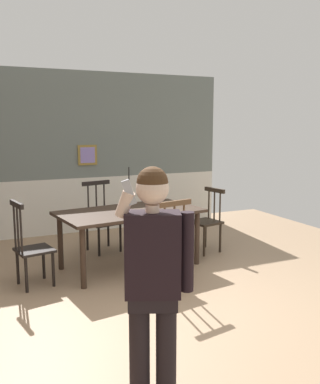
# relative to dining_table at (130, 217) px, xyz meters

# --- Properties ---
(ground_plane) EXTENTS (8.27, 8.27, 0.00)m
(ground_plane) POSITION_rel_dining_table_xyz_m (-0.19, -1.58, -0.69)
(ground_plane) COLOR #9E7F60
(room_back_partition) EXTENTS (5.50, 0.17, 2.83)m
(room_back_partition) POSITION_rel_dining_table_xyz_m (-0.19, 2.18, 0.67)
(room_back_partition) COLOR slate
(room_back_partition) RESTS_ON ground_plane
(dining_table) EXTENTS (1.98, 1.24, 0.78)m
(dining_table) POSITION_rel_dining_table_xyz_m (0.00, 0.00, 0.00)
(dining_table) COLOR #38281E
(dining_table) RESTS_ON ground_plane
(chair_near_window) EXTENTS (0.55, 0.55, 1.05)m
(chair_near_window) POSITION_rel_dining_table_xyz_m (-0.12, 0.88, -0.21)
(chair_near_window) COLOR black
(chair_near_window) RESTS_ON ground_plane
(chair_by_doorway) EXTENTS (0.47, 0.47, 1.04)m
(chair_by_doorway) POSITION_rel_dining_table_xyz_m (-1.31, -0.18, -0.22)
(chair_by_doorway) COLOR black
(chair_by_doorway) RESTS_ON ground_plane
(chair_at_table_head) EXTENTS (0.48, 0.48, 0.96)m
(chair_at_table_head) POSITION_rel_dining_table_xyz_m (1.30, 0.18, -0.22)
(chair_at_table_head) COLOR #2D2319
(chair_at_table_head) RESTS_ON ground_plane
(chair_opposite_corner) EXTENTS (0.53, 0.53, 1.07)m
(chair_opposite_corner) POSITION_rel_dining_table_xyz_m (0.12, -0.88, -0.20)
(chair_opposite_corner) COLOR #513823
(chair_opposite_corner) RESTS_ON ground_plane
(person_figure) EXTENTS (0.50, 0.32, 1.65)m
(person_figure) POSITION_rel_dining_table_xyz_m (-0.85, -2.76, 0.24)
(person_figure) COLOR black
(person_figure) RESTS_ON ground_plane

